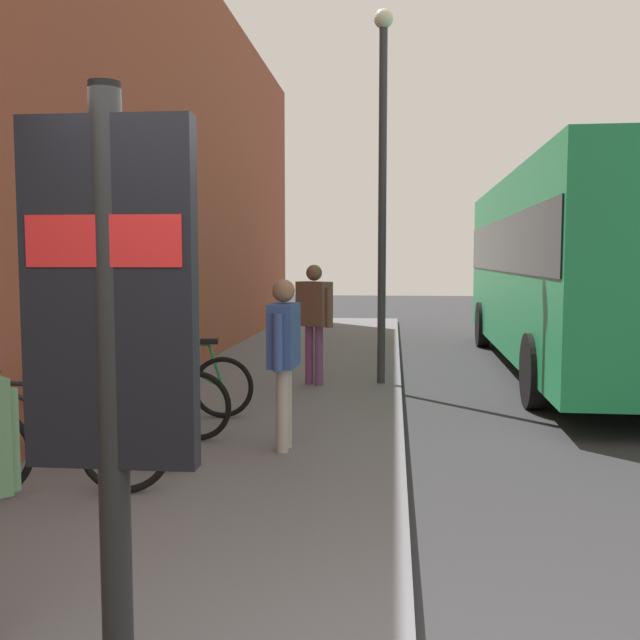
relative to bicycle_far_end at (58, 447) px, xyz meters
name	(u,v)px	position (x,y,z in m)	size (l,w,h in m)	color
ground	(490,430)	(3.05, -3.72, -0.51)	(60.00, 60.00, 0.00)	#2D2D30
sidewalk_pavement	(281,389)	(5.05, -0.97, -0.45)	(24.00, 3.50, 0.12)	slate
station_facade	(163,162)	(6.04, 1.08, 3.00)	(22.00, 0.65, 7.03)	brown
bicycle_far_end	(58,447)	(0.00, 0.00, 0.00)	(0.57, 1.74, 0.97)	black
bicycle_beside_lamp	(104,423)	(0.84, -0.03, 0.00)	(0.50, 1.76, 0.97)	black
bicycle_by_door	(150,401)	(1.85, -0.10, 0.00)	(0.48, 1.77, 0.97)	black
bicycle_mid_rack	(178,385)	(2.80, -0.11, 0.00)	(0.48, 1.77, 0.97)	black
transit_info_sign	(111,342)	(-3.10, -1.71, 1.21)	(0.10, 0.55, 2.40)	black
city_bus	(574,262)	(7.68, -5.72, 1.41)	(10.55, 2.81, 3.35)	#1E8C4C
pedestrian_near_bus	(314,312)	(5.18, -1.44, 0.69)	(0.49, 0.57, 1.77)	#723F72
pedestrian_crossing_street	(284,346)	(1.54, -1.55, 0.62)	(0.63, 0.27, 1.66)	#B2A599
street_lamp	(383,166)	(5.43, -2.42, 2.81)	(0.28, 0.28, 5.43)	#333338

